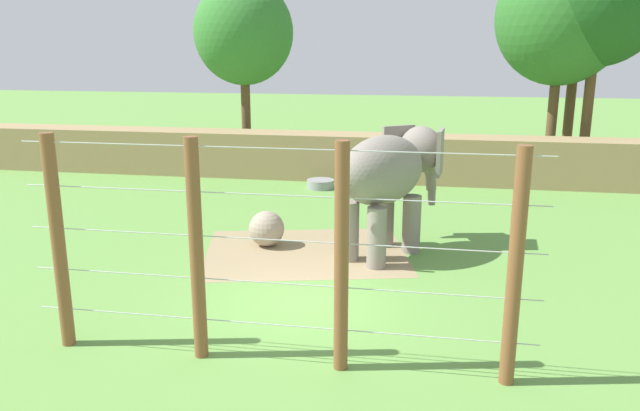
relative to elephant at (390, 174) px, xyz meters
name	(u,v)px	position (x,y,z in m)	size (l,w,h in m)	color
ground_plane	(304,303)	(-1.60, -3.83, -2.24)	(120.00, 120.00, 0.00)	#609342
dirt_patch	(306,252)	(-2.26, -0.37, -2.23)	(5.49, 4.33, 0.01)	#937F5B
embankment_wall	(367,157)	(-1.60, 9.65, -1.27)	(36.00, 1.80, 1.93)	#997F56
elephant	(390,174)	(0.00, 0.00, 0.00)	(3.25, 4.12, 3.38)	gray
enrichment_ball	(267,229)	(-3.47, 0.01, -1.73)	(1.02, 1.02, 1.02)	gray
cable_fence	(270,255)	(-1.64, -6.56, -0.19)	(9.16, 0.25, 4.09)	brown
water_tub	(321,184)	(-3.23, 7.60, -2.06)	(1.10, 1.10, 0.35)	gray
tree_far_left	(244,33)	(-7.71, 12.41, 3.90)	(4.62, 4.62, 8.60)	brown
tree_left_of_centre	(561,17)	(6.42, 13.06, 4.53)	(5.62, 5.62, 9.74)	brown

